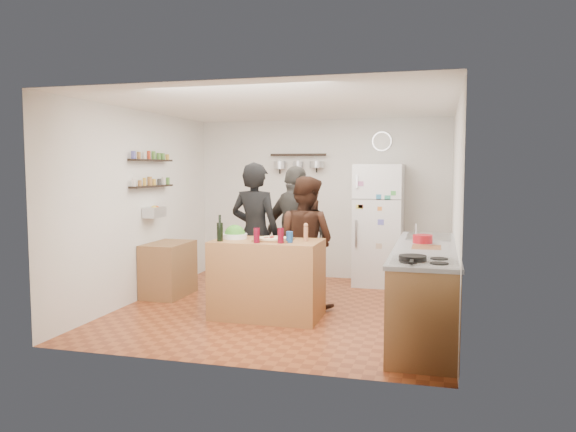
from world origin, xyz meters
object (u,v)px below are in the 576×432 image
(prep_island, at_px, (267,279))
(salt_canister, at_px, (289,237))
(person_center, at_px, (305,242))
(skillet, at_px, (413,258))
(person_left, at_px, (255,234))
(red_bowl, at_px, (423,239))
(counter_run, at_px, (426,290))
(fridge, at_px, (378,225))
(side_table, at_px, (169,269))
(person_back, at_px, (296,233))
(wall_clock, at_px, (382,141))
(pepper_mill, at_px, (306,234))
(wine_bottle, at_px, (220,232))
(salad_bowl, at_px, (235,236))

(prep_island, distance_m, salt_canister, 0.61)
(person_center, distance_m, skillet, 2.16)
(person_left, xyz_separation_m, red_bowl, (2.10, -0.43, 0.06))
(counter_run, distance_m, fridge, 2.46)
(person_left, height_order, side_table, person_left)
(person_back, relative_size, skillet, 7.21)
(person_left, relative_size, wall_clock, 6.06)
(pepper_mill, height_order, skillet, pepper_mill)
(wall_clock, bearing_deg, red_bowl, -73.50)
(wine_bottle, bearing_deg, skillet, -21.29)
(person_back, bearing_deg, skillet, 158.75)
(wall_clock, xyz_separation_m, side_table, (-2.69, -1.82, -1.78))
(red_bowl, bearing_deg, wall_clock, 106.50)
(wine_bottle, height_order, red_bowl, wine_bottle)
(prep_island, height_order, counter_run, prep_island)
(fridge, distance_m, side_table, 3.12)
(prep_island, distance_m, counter_run, 1.81)
(prep_island, relative_size, side_table, 1.56)
(salad_bowl, height_order, side_table, salad_bowl)
(salad_bowl, relative_size, person_back, 0.17)
(person_center, bearing_deg, side_table, 16.57)
(person_back, relative_size, wall_clock, 5.92)
(skillet, bearing_deg, person_back, 127.77)
(person_back, height_order, fridge, fridge)
(person_center, height_order, skillet, person_center)
(prep_island, bearing_deg, counter_run, -3.45)
(pepper_mill, bearing_deg, person_center, 104.10)
(wine_bottle, xyz_separation_m, salt_canister, (0.80, 0.10, -0.04))
(wine_bottle, distance_m, person_back, 1.37)
(prep_island, height_order, wall_clock, wall_clock)
(salad_bowl, xyz_separation_m, skillet, (2.12, -1.13, 0.00))
(skillet, bearing_deg, prep_island, 147.66)
(side_table, bearing_deg, pepper_mill, -17.44)
(wine_bottle, xyz_separation_m, pepper_mill, (0.95, 0.27, -0.03))
(salad_bowl, distance_m, person_left, 0.55)
(salt_canister, distance_m, side_table, 2.19)
(wine_bottle, distance_m, salt_canister, 0.81)
(pepper_mill, bearing_deg, skillet, -42.00)
(pepper_mill, relative_size, fridge, 0.09)
(person_back, relative_size, red_bowl, 8.24)
(counter_run, relative_size, side_table, 3.29)
(counter_run, xyz_separation_m, fridge, (-0.75, 2.30, 0.45))
(fridge, xyz_separation_m, side_table, (-2.69, -1.49, -0.54))
(person_back, height_order, counter_run, person_back)
(skillet, relative_size, side_table, 0.31)
(person_left, relative_size, person_center, 1.10)
(person_center, height_order, red_bowl, person_center)
(prep_island, height_order, wine_bottle, wine_bottle)
(pepper_mill, relative_size, salt_canister, 1.30)
(salad_bowl, relative_size, salt_canister, 2.34)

